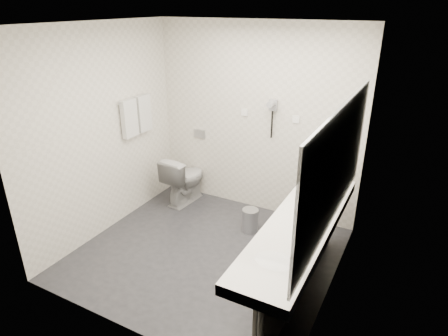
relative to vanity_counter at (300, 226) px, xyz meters
The scene contains 31 objects.
floor 1.39m from the vanity_counter, 169.92° to the left, with size 2.80×2.80×0.00m, color #28292E.
ceiling 2.05m from the vanity_counter, 169.92° to the left, with size 2.80×2.80×0.00m, color white.
wall_back 1.93m from the vanity_counter, 126.87° to the left, with size 2.80×2.80×0.00m, color silver.
wall_front 1.64m from the vanity_counter, 135.64° to the right, with size 2.80×2.80×0.00m, color silver.
wall_left 2.57m from the vanity_counter, behind, with size 2.60×2.60×0.00m, color silver.
wall_right 0.56m from the vanity_counter, 36.03° to the left, with size 2.60×2.60×0.00m, color silver.
vanity_counter is the anchor object (origin of this frame).
vanity_panel 0.43m from the vanity_counter, ahead, with size 0.03×2.15×0.75m, color gray.
vanity_post_far 1.12m from the vanity_counter, 86.97° to the left, with size 0.06×0.06×0.75m, color silver.
mirror 0.70m from the vanity_counter, ahead, with size 0.02×2.20×1.05m, color #B2BCC6.
basin_near 0.65m from the vanity_counter, 90.00° to the right, with size 0.40×0.31×0.05m, color white.
basin_far 0.65m from the vanity_counter, 90.00° to the left, with size 0.40×0.31×0.05m, color white.
faucet_near 0.69m from the vanity_counter, 73.30° to the right, with size 0.04×0.04×0.15m, color silver.
faucet_far 0.69m from the vanity_counter, 73.30° to the left, with size 0.04×0.04×0.15m, color silver.
soap_bottle_a 0.16m from the vanity_counter, 17.84° to the left, with size 0.04×0.04×0.10m, color silver.
soap_bottle_b 0.14m from the vanity_counter, 51.83° to the left, with size 0.07×0.07×0.09m, color silver.
soap_bottle_c 0.20m from the vanity_counter, 60.43° to the right, with size 0.05×0.05×0.13m, color silver.
glass_left 0.38m from the vanity_counter, 65.31° to the left, with size 0.06×0.06×0.10m, color silver.
glass_right 0.44m from the vanity_counter, 74.09° to the left, with size 0.07×0.07×0.12m, color silver.
toilet 2.40m from the vanity_counter, 150.31° to the left, with size 0.40×0.70×0.71m, color white.
flush_plate 2.48m from the vanity_counter, 143.06° to the left, with size 0.18×0.02×0.12m, color #B2B5BA.
pedal_bin 1.41m from the vanity_counter, 135.14° to the left, with size 0.21×0.21×0.29m, color #B2B5BA.
bin_lid 1.34m from the vanity_counter, 135.14° to the left, with size 0.21×0.21×0.01m, color #B2B5BA.
towel_rail 2.69m from the vanity_counter, 163.14° to the left, with size 0.02×0.02×0.62m, color silver.
towel_near 2.59m from the vanity_counter, 166.10° to the left, with size 0.07×0.24×0.48m, color silver.
towel_far 2.67m from the vanity_counter, 160.15° to the left, with size 0.07×0.24×0.48m, color silver.
dryer_cradle 1.85m from the vanity_counter, 120.76° to the left, with size 0.10×0.04×0.14m, color #95969A.
dryer_barrel 1.81m from the vanity_counter, 122.01° to the left, with size 0.08×0.08×0.14m, color #95969A.
dryer_cord 1.76m from the vanity_counter, 121.02° to the left, with size 0.02×0.02×0.35m, color black.
switch_plate_a 2.04m from the vanity_counter, 130.59° to the left, with size 0.09×0.02×0.09m, color white.
switch_plate_b 1.69m from the vanity_counter, 111.13° to the left, with size 0.09×0.02×0.09m, color white.
Camera 1 is at (1.93, -3.19, 2.68)m, focal length 30.97 mm.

